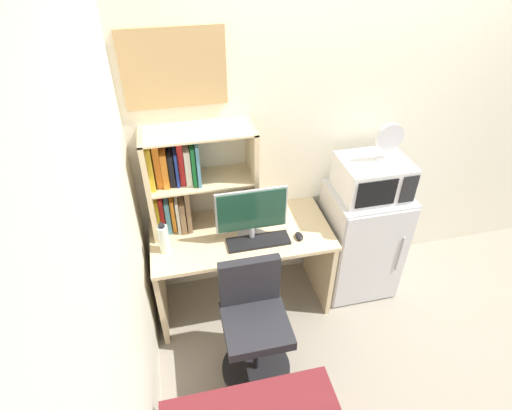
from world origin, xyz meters
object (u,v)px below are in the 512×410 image
object	(u,v)px
hutch_bookshelf	(185,179)
desk_fan	(389,140)
keyboard	(258,241)
mini_fridge	(360,241)
microwave	(373,177)
desk_chair	(254,328)
wall_corkboard	(174,69)
monitor	(252,214)
computer_mouse	(299,236)
water_bottle	(164,239)

from	to	relation	value
hutch_bookshelf	desk_fan	distance (m)	1.39
keyboard	mini_fridge	distance (m)	0.91
mini_fridge	microwave	world-z (taller)	microwave
desk_fan	keyboard	bearing A→B (deg)	-172.04
keyboard	microwave	size ratio (longest dim) A/B	0.91
keyboard	desk_chair	size ratio (longest dim) A/B	0.50
wall_corkboard	keyboard	bearing A→B (deg)	-45.33
desk_fan	desk_chair	xyz separation A→B (m)	(-1.05, -0.57, -0.94)
monitor	wall_corkboard	bearing A→B (deg)	135.79
hutch_bookshelf	mini_fridge	xyz separation A→B (m)	(1.29, -0.17, -0.65)
mini_fridge	hutch_bookshelf	bearing A→B (deg)	172.33
keyboard	computer_mouse	distance (m)	0.29
water_bottle	hutch_bookshelf	bearing A→B (deg)	51.98
desk_chair	computer_mouse	bearing A→B (deg)	45.57
desk_fan	wall_corkboard	size ratio (longest dim) A/B	0.44
monitor	water_bottle	size ratio (longest dim) A/B	2.16
hutch_bookshelf	microwave	bearing A→B (deg)	-7.54
microwave	mini_fridge	bearing A→B (deg)	-90.04
water_bottle	wall_corkboard	distance (m)	1.07
wall_corkboard	mini_fridge	bearing A→B (deg)	-12.94
monitor	mini_fridge	size ratio (longest dim) A/B	0.53
water_bottle	desk_fan	world-z (taller)	desk_fan
desk_chair	wall_corkboard	bearing A→B (deg)	108.60
computer_mouse	mini_fridge	xyz separation A→B (m)	(0.57, 0.15, -0.28)
mini_fridge	microwave	distance (m)	0.59
hutch_bookshelf	water_bottle	xyz separation A→B (m)	(-0.19, -0.24, -0.28)
monitor	desk_chair	size ratio (longest dim) A/B	0.56
hutch_bookshelf	monitor	bearing A→B (deg)	-32.42
mini_fridge	desk_chair	bearing A→B (deg)	-149.90
desk_chair	mini_fridge	bearing A→B (deg)	30.10
water_bottle	desk_chair	size ratio (longest dim) A/B	0.26
computer_mouse	desk_fan	size ratio (longest dim) A/B	0.33
computer_mouse	microwave	world-z (taller)	microwave
keyboard	monitor	bearing A→B (deg)	125.01
keyboard	desk_fan	xyz separation A→B (m)	(0.92, 0.13, 0.61)
keyboard	desk_fan	bearing A→B (deg)	7.96
keyboard	microwave	distance (m)	0.92
mini_fridge	microwave	size ratio (longest dim) A/B	1.95
water_bottle	wall_corkboard	world-z (taller)	wall_corkboard
microwave	desk_chair	bearing A→B (deg)	-149.77
wall_corkboard	water_bottle	bearing A→B (deg)	-119.69
desk_fan	mini_fridge	bearing A→B (deg)	177.11
keyboard	hutch_bookshelf	bearing A→B (deg)	145.00
desk_fan	wall_corkboard	xyz separation A→B (m)	(-1.34, 0.30, 0.48)
hutch_bookshelf	water_bottle	world-z (taller)	hutch_bookshelf
computer_mouse	water_bottle	bearing A→B (deg)	175.15
hutch_bookshelf	keyboard	xyz separation A→B (m)	(0.44, -0.31, -0.38)
keyboard	mini_fridge	world-z (taller)	mini_fridge
desk_chair	monitor	bearing A→B (deg)	79.28
water_bottle	mini_fridge	size ratio (longest dim) A/B	0.24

